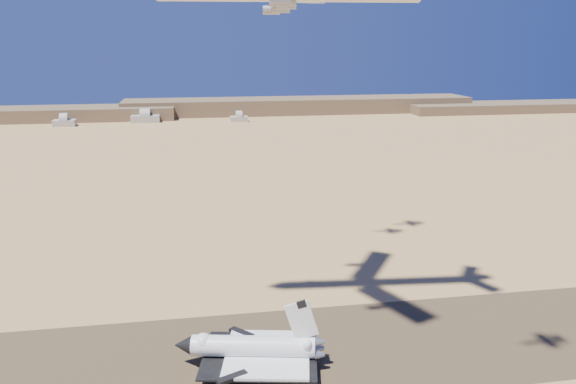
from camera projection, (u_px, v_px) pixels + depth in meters
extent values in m
plane|color=tan|center=(242.00, 357.00, 152.53)|extent=(1200.00, 1200.00, 0.00)
cube|color=brown|center=(242.00, 357.00, 152.52)|extent=(600.00, 50.00, 0.06)
cube|color=brown|center=(300.00, 105.00, 684.21)|extent=(420.00, 60.00, 18.00)
cube|color=brown|center=(524.00, 107.00, 702.31)|extent=(300.00, 60.00, 11.00)
cube|color=#A7A494|center=(65.00, 123.00, 576.50)|extent=(22.00, 14.00, 6.50)
cube|color=#A7A494|center=(145.00, 119.00, 603.74)|extent=(30.00, 15.00, 7.50)
cube|color=#A7A494|center=(239.00, 119.00, 610.82)|extent=(19.00, 12.50, 5.50)
cylinder|color=silver|center=(252.00, 346.00, 146.42)|extent=(32.14, 11.68, 5.54)
cone|color=black|center=(184.00, 345.00, 146.92)|extent=(5.40, 6.04, 5.26)
sphere|color=silver|center=(203.00, 343.00, 146.57)|extent=(5.15, 5.15, 5.15)
cube|color=silver|center=(267.00, 354.00, 146.90)|extent=(26.03, 27.58, 0.89)
cube|color=black|center=(260.00, 356.00, 147.06)|extent=(33.79, 29.14, 0.49)
cube|color=silver|center=(302.00, 320.00, 144.08)|extent=(9.13, 2.49, 11.40)
cylinder|color=gray|center=(204.00, 360.00, 147.90)|extent=(0.36, 0.36, 3.17)
cylinder|color=black|center=(204.00, 364.00, 148.16)|extent=(1.16, 0.65, 1.09)
cylinder|color=gray|center=(274.00, 372.00, 142.59)|extent=(0.36, 0.36, 3.17)
cylinder|color=black|center=(274.00, 376.00, 142.86)|extent=(1.16, 0.65, 1.09)
cylinder|color=gray|center=(276.00, 351.00, 152.15)|extent=(0.36, 0.36, 3.17)
cylinder|color=black|center=(276.00, 355.00, 152.42)|extent=(1.16, 0.65, 1.09)
cylinder|color=gray|center=(286.00, 4.00, 138.34)|extent=(5.26, 3.05, 2.63)
cylinder|color=gray|center=(280.00, 1.00, 129.41)|extent=(5.26, 3.05, 2.63)
cylinder|color=gray|center=(281.00, 8.00, 155.85)|extent=(5.26, 3.05, 2.63)
cylinder|color=gray|center=(271.00, 10.00, 164.45)|extent=(5.26, 3.05, 2.63)
imported|color=orange|center=(284.00, 373.00, 143.45)|extent=(0.47, 0.68, 1.76)
imported|color=orange|center=(279.00, 382.00, 139.56)|extent=(0.49, 0.80, 1.61)
imported|color=orange|center=(288.00, 379.00, 140.83)|extent=(1.12, 1.03, 1.73)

